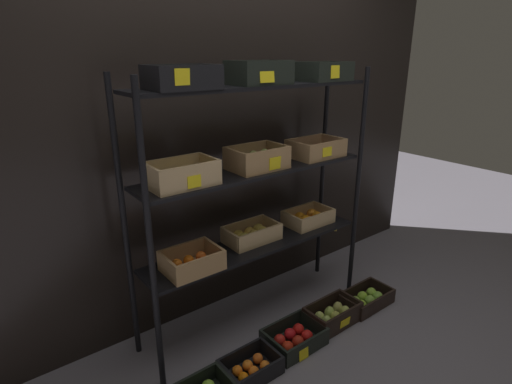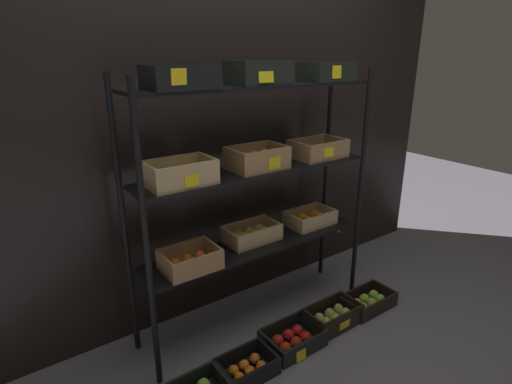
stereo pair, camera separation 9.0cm
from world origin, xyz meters
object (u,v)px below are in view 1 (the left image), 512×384
(crate_ground_tangerine, at_px, (251,368))
(crate_ground_pear, at_px, (332,315))
(crate_ground_rightmost_apple_green, at_px, (366,299))
(display_rack, at_px, (256,169))
(crate_ground_apple_red, at_px, (294,338))

(crate_ground_tangerine, xyz_separation_m, crate_ground_pear, (0.70, 0.03, 0.01))
(crate_ground_tangerine, relative_size, crate_ground_rightmost_apple_green, 0.84)
(display_rack, bearing_deg, crate_ground_rightmost_apple_green, -27.56)
(crate_ground_pear, bearing_deg, crate_ground_apple_red, -179.86)
(display_rack, xyz_separation_m, crate_ground_apple_red, (0.01, -0.36, -1.00))
(crate_ground_apple_red, height_order, crate_ground_pear, crate_ground_pear)
(crate_ground_tangerine, bearing_deg, display_rack, 48.93)
(crate_ground_tangerine, bearing_deg, crate_ground_apple_red, 5.27)
(crate_ground_apple_red, xyz_separation_m, crate_ground_pear, (0.35, 0.00, 0.01))
(display_rack, xyz_separation_m, crate_ground_pear, (0.36, -0.36, -0.99))
(crate_ground_rightmost_apple_green, bearing_deg, crate_ground_pear, 178.61)
(crate_ground_apple_red, bearing_deg, crate_ground_pear, 0.14)
(crate_ground_pear, height_order, crate_ground_rightmost_apple_green, crate_ground_pear)
(crate_ground_rightmost_apple_green, bearing_deg, display_rack, 152.44)
(crate_ground_pear, bearing_deg, crate_ground_tangerine, -177.25)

